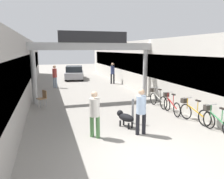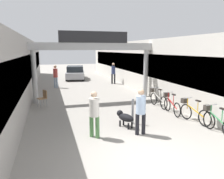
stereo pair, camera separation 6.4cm
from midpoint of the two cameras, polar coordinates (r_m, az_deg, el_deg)
The scene contains 16 objects.
ground_plane at distance 6.43m, azimuth 10.24°, elevation -17.56°, with size 80.00×80.00×0.00m, color gray.
storefront_left at distance 16.29m, azimuth -25.09°, elevation 5.29°, with size 3.00×26.00×3.61m.
storefront_right at distance 17.84m, azimuth 9.42°, elevation 6.50°, with size 3.00×26.00×3.61m.
arcade_sign_gateway at distance 12.91m, azimuth -4.66°, elevation 9.76°, with size 7.40×0.47×4.01m.
pedestrian_with_dog at distance 7.75m, azimuth 7.77°, elevation -5.04°, with size 0.38×0.35×1.65m.
pedestrian_companion at distance 7.46m, azimuth -4.42°, elevation -5.73°, with size 0.48×0.48×1.63m.
pedestrian_carrying_crate at distance 17.71m, azimuth -14.44°, elevation 3.73°, with size 0.48×0.48×1.77m.
pedestrian_elderly_walking at distance 19.17m, azimuth 0.45°, elevation 4.67°, with size 0.38×0.34×1.83m.
dog_on_leash at distance 8.60m, azimuth 3.55°, elevation -7.23°, with size 0.64×0.88×0.62m.
bicycle_green_nearest at distance 8.88m, azimuth 25.87°, elevation -7.41°, with size 0.46×1.69×0.98m.
bicycle_orange_second at distance 9.76m, azimuth 20.59°, elevation -5.46°, with size 0.46×1.68×0.98m.
bicycle_red_third at distance 10.72m, azimuth 15.33°, elevation -3.76°, with size 0.46×1.69×0.98m.
bicycle_silver_farthest at distance 11.81m, azimuth 11.96°, elevation -2.30°, with size 0.46×1.69×0.98m.
bollard_post_metal at distance 8.93m, azimuth 5.62°, elevation -5.59°, with size 0.10×0.10×1.06m.
cafe_chair_wood_nearer at distance 12.00m, azimuth -17.37°, elevation -1.84°, with size 0.54×0.54×0.89m.
parked_car_silver at distance 22.59m, azimuth -9.50°, elevation 4.35°, with size 2.29×4.20×1.33m.
Camera 2 is at (-2.57, -5.06, 3.01)m, focal length 35.00 mm.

